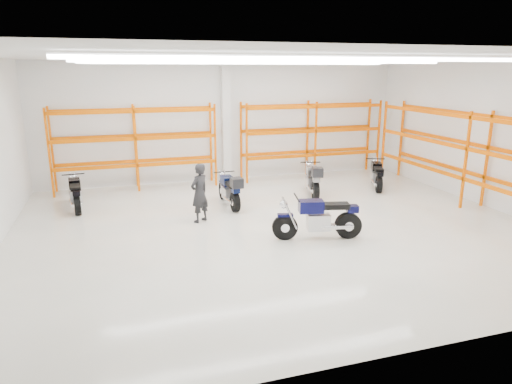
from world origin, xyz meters
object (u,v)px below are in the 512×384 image
object	(u,v)px
motorcycle_back_b	(230,191)
structural_column	(226,122)
motorcycle_back_a	(76,194)
motorcycle_back_c	(313,180)
motorcycle_back_d	(377,176)
standing_man	(200,193)
motorcycle_main	(321,219)

from	to	relation	value
motorcycle_back_b	structural_column	world-z (taller)	structural_column
motorcycle_back_a	motorcycle_back_c	xyz separation A→B (m)	(7.65, -0.70, 0.07)
motorcycle_back_a	motorcycle_back_d	bearing A→B (deg)	-2.73
motorcycle_back_c	standing_man	size ratio (longest dim) A/B	1.29
motorcycle_back_c	motorcycle_back_d	distance (m)	2.62
motorcycle_back_d	structural_column	world-z (taller)	structural_column
motorcycle_back_d	motorcycle_back_a	bearing A→B (deg)	177.27
standing_man	structural_column	bearing A→B (deg)	-148.47
motorcycle_back_a	structural_column	xyz separation A→B (m)	(5.38, 2.38, 1.78)
motorcycle_main	standing_man	size ratio (longest dim) A/B	1.35
motorcycle_main	structural_column	xyz separation A→B (m)	(-0.76, 6.97, 1.72)
motorcycle_back_b	standing_man	bearing A→B (deg)	-135.42
motorcycle_back_a	motorcycle_back_c	bearing A→B (deg)	-5.25
motorcycle_back_c	structural_column	distance (m)	4.20
motorcycle_back_b	motorcycle_back_d	xyz separation A→B (m)	(5.65, 0.68, -0.06)
motorcycle_back_a	motorcycle_back_b	size ratio (longest dim) A/B	0.96
motorcycle_back_d	motorcycle_main	bearing A→B (deg)	-135.22
motorcycle_back_a	motorcycle_back_d	xyz separation A→B (m)	(10.26, -0.49, -0.00)
structural_column	motorcycle_back_a	bearing A→B (deg)	-156.09
motorcycle_back_d	structural_column	distance (m)	5.94
motorcycle_main	motorcycle_back_d	xyz separation A→B (m)	(4.12, 4.09, -0.06)
motorcycle_back_c	standing_man	bearing A→B (deg)	-158.96
standing_man	motorcycle_back_a	bearing A→B (deg)	-70.13
motorcycle_back_d	standing_man	size ratio (longest dim) A/B	1.14
motorcycle_main	motorcycle_back_a	bearing A→B (deg)	143.25
motorcycle_back_b	motorcycle_back_d	bearing A→B (deg)	6.87
standing_man	motorcycle_back_c	bearing A→B (deg)	164.91
motorcycle_back_d	motorcycle_back_b	bearing A→B (deg)	-173.13
standing_man	structural_column	distance (m)	5.28
motorcycle_back_b	standing_man	xyz separation A→B (m)	(-1.17, -1.15, 0.32)
motorcycle_main	motorcycle_back_b	size ratio (longest dim) A/B	1.07
motorcycle_back_a	motorcycle_main	bearing A→B (deg)	-36.75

